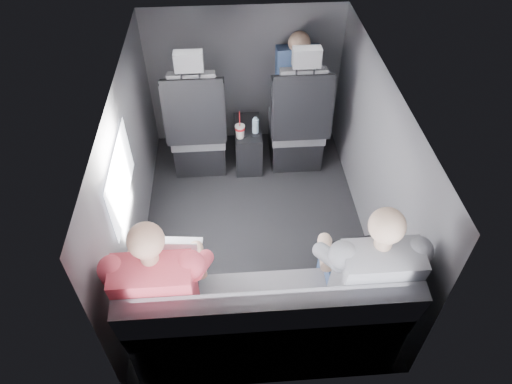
{
  "coord_description": "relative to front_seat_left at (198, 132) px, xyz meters",
  "views": [
    {
      "loc": [
        -0.17,
        -2.53,
        2.86
      ],
      "look_at": [
        0.01,
        -0.05,
        0.47
      ],
      "focal_mm": 32.0,
      "sensor_mm": 36.0,
      "label": 1
    }
  ],
  "objects": [
    {
      "name": "side_window",
      "position": [
        -0.43,
        -1.14,
        0.5
      ],
      "size": [
        0.02,
        0.75,
        0.42
      ],
      "primitive_type": "cube",
      "color": "white",
      "rests_on": "panel_left"
    },
    {
      "name": "seatbelt",
      "position": [
        0.9,
        -0.17,
        0.4
      ],
      "size": [
        0.35,
        0.11,
        0.59
      ],
      "primitive_type": "cube",
      "rotation": [
        -0.14,
        0.49,
        0.0
      ],
      "color": "black",
      "rests_on": "front_seat_right"
    },
    {
      "name": "panel_left",
      "position": [
        -0.45,
        -0.84,
        0.27
      ],
      "size": [
        0.02,
        2.6,
        1.35
      ],
      "primitive_type": "cube",
      "color": "#56565B",
      "rests_on": "floor"
    },
    {
      "name": "floor",
      "position": [
        0.45,
        -0.84,
        -0.4
      ],
      "size": [
        2.6,
        2.6,
        0.0
      ],
      "primitive_type": "plane",
      "color": "black",
      "rests_on": "ground"
    },
    {
      "name": "laptop_white",
      "position": [
        -0.12,
        -1.59,
        0.24
      ],
      "size": [
        0.39,
        0.37,
        0.27
      ],
      "color": "silver",
      "rests_on": "passenger_rear_left"
    },
    {
      "name": "front_seat_left",
      "position": [
        0.0,
        0.0,
        0.0
      ],
      "size": [
        0.52,
        0.58,
        1.26
      ],
      "color": "black",
      "rests_on": "floor"
    },
    {
      "name": "water_bottle",
      "position": [
        0.51,
        -0.05,
        0.08
      ],
      "size": [
        0.06,
        0.06,
        0.17
      ],
      "color": "#9CBFD4",
      "rests_on": "center_console"
    },
    {
      "name": "rear_bench",
      "position": [
        0.45,
        -1.9,
        -0.09
      ],
      "size": [
        1.6,
        0.57,
        0.92
      ],
      "color": "#5E5D62",
      "rests_on": "floor"
    },
    {
      "name": "laptop_black",
      "position": [
        1.08,
        -1.67,
        0.23
      ],
      "size": [
        0.38,
        0.36,
        0.25
      ],
      "color": "black",
      "rests_on": "passenger_rear_right"
    },
    {
      "name": "passenger_rear_right",
      "position": [
        1.04,
        -1.81,
        0.25
      ],
      "size": [
        0.53,
        0.65,
        1.27
      ],
      "color": "navy",
      "rests_on": "rear_bench"
    },
    {
      "name": "passenger_rear_left",
      "position": [
        -0.15,
        -1.81,
        0.24
      ],
      "size": [
        0.53,
        0.64,
        1.26
      ],
      "color": "#2D2D31",
      "rests_on": "rear_bench"
    },
    {
      "name": "ceiling",
      "position": [
        0.45,
        -0.84,
        0.95
      ],
      "size": [
        2.6,
        2.6,
        0.0
      ],
      "primitive_type": "plane",
      "rotation": [
        3.14,
        0.0,
        0.0
      ],
      "color": "#B2B2AD",
      "rests_on": "panel_back"
    },
    {
      "name": "front_seat_right",
      "position": [
        0.9,
        0.0,
        0.0
      ],
      "size": [
        0.52,
        0.58,
        1.26
      ],
      "color": "black",
      "rests_on": "floor"
    },
    {
      "name": "center_console",
      "position": [
        0.45,
        0.04,
        -0.2
      ],
      "size": [
        0.24,
        0.48,
        0.41
      ],
      "color": "black",
      "rests_on": "floor"
    },
    {
      "name": "panel_back",
      "position": [
        0.45,
        -2.14,
        0.27
      ],
      "size": [
        1.8,
        0.02,
        1.35
      ],
      "primitive_type": "cube",
      "color": "#56565B",
      "rests_on": "floor"
    },
    {
      "name": "soda_cup",
      "position": [
        0.37,
        -0.1,
        0.07
      ],
      "size": [
        0.09,
        0.09,
        0.27
      ],
      "color": "white",
      "rests_on": "center_console"
    },
    {
      "name": "passenger_front_right",
      "position": [
        0.91,
        0.26,
        0.34
      ],
      "size": [
        0.38,
        0.38,
        0.76
      ],
      "color": "navy",
      "rests_on": "front_seat_right"
    },
    {
      "name": "panel_front",
      "position": [
        0.45,
        0.46,
        0.27
      ],
      "size": [
        1.8,
        0.02,
        1.35
      ],
      "primitive_type": "cube",
      "color": "#56565B",
      "rests_on": "floor"
    },
    {
      "name": "panel_right",
      "position": [
        1.35,
        -0.84,
        0.27
      ],
      "size": [
        0.02,
        2.6,
        1.35
      ],
      "primitive_type": "cube",
      "color": "#56565B",
      "rests_on": "floor"
    }
  ]
}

